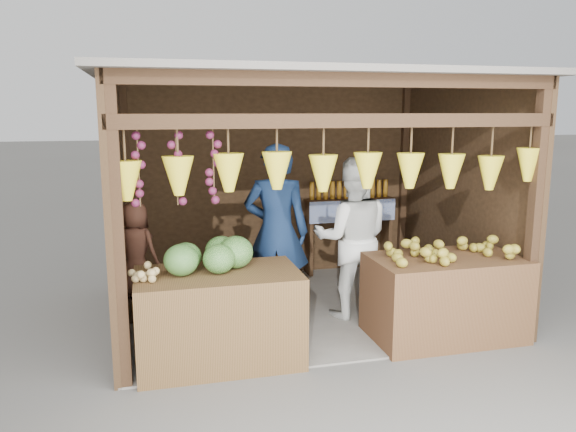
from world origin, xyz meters
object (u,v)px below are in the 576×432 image
at_px(counter_left, 219,317).
at_px(vendor_seated, 136,250).
at_px(woman_standing, 352,239).
at_px(counter_right, 445,297).
at_px(man_standing, 276,232).

height_order(counter_left, vendor_seated, vendor_seated).
bearing_deg(woman_standing, vendor_seated, 5.57).
bearing_deg(counter_left, counter_right, 0.02).
height_order(man_standing, woman_standing, man_standing).
distance_m(counter_right, woman_standing, 1.17).
bearing_deg(vendor_seated, man_standing, -155.43).
bearing_deg(counter_right, woman_standing, 131.81).
bearing_deg(counter_left, woman_standing, 26.57).
relative_size(woman_standing, vendor_seated, 1.71).
bearing_deg(counter_right, man_standing, 147.51).
bearing_deg(man_standing, woman_standing, -175.79).
relative_size(man_standing, vendor_seated, 1.86).
distance_m(man_standing, vendor_seated, 1.53).
height_order(man_standing, vendor_seated, man_standing).
bearing_deg(counter_left, man_standing, 51.65).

